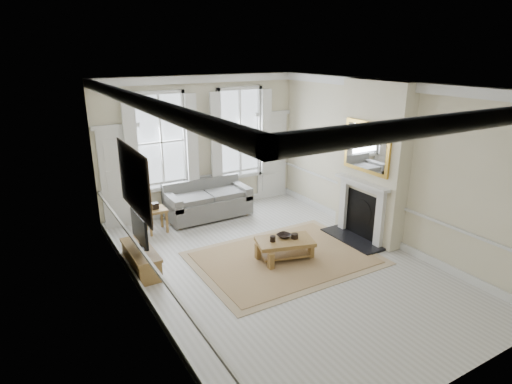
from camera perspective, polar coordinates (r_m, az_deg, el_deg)
floor at (r=8.36m, az=3.29°, el=-9.87°), size 7.20×7.20×0.00m
ceiling at (r=7.38m, az=3.79°, el=14.05°), size 7.20×7.20×0.00m
back_wall at (r=10.77m, az=-7.25°, el=6.21°), size 5.20×0.00×5.20m
left_wall at (r=6.68m, az=-15.37°, el=-2.06°), size 0.00×7.20×7.20m
right_wall at (r=9.35m, az=16.90°, el=3.67°), size 0.00×7.20×7.20m
window_left at (r=10.33m, az=-12.56°, el=6.52°), size 1.26×0.20×2.20m
window_right at (r=11.14m, az=-2.19°, el=7.80°), size 1.26×0.20×2.20m
door_left at (r=10.27m, az=-17.57°, el=1.69°), size 0.90×0.08×2.30m
door_right at (r=11.80m, az=2.13°, el=4.68°), size 0.90×0.08×2.30m
painting at (r=6.85m, az=-15.98°, el=1.51°), size 0.05×1.66×1.06m
chimney_breast at (r=9.36m, az=15.28°, el=3.83°), size 0.35×1.70×3.38m
hearth at (r=9.63m, az=12.65°, el=-6.15°), size 0.55×1.50×0.05m
fireplace at (r=9.49m, az=13.83°, el=-1.99°), size 0.21×1.45×1.33m
mirror at (r=9.13m, az=14.51°, el=5.79°), size 0.06×1.26×1.06m
sofa at (r=10.65m, az=-6.56°, el=-1.34°), size 2.02×0.98×0.90m
side_table at (r=9.93m, az=-13.23°, el=-2.77°), size 0.46×0.46×0.56m
rug at (r=8.64m, az=3.80°, el=-8.77°), size 3.50×2.60×0.02m
coffee_table at (r=8.50m, az=3.85°, el=-6.84°), size 1.24×0.93×0.41m
ceramic_pot_a at (r=8.36m, az=2.25°, el=-6.26°), size 0.11×0.11×0.11m
ceramic_pot_b at (r=8.52m, az=5.18°, el=-5.88°), size 0.14×0.14×0.10m
bowl at (r=8.55m, az=3.77°, el=-5.84°), size 0.34×0.34×0.07m
tv_stand at (r=8.40m, az=-15.06°, el=-8.66°), size 0.41×1.26×0.45m
tv at (r=8.14m, az=-15.27°, el=-4.74°), size 0.08×0.90×0.68m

